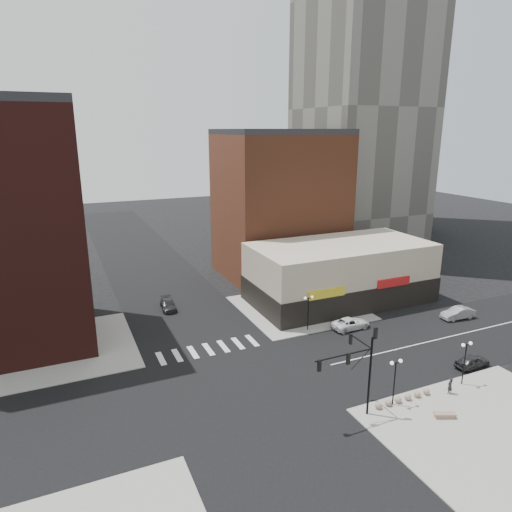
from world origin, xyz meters
TOP-DOWN VIEW (x-y plane):
  - ground at (0.00, 0.00)m, footprint 240.00×240.00m
  - road_ew at (0.00, 0.00)m, footprint 200.00×14.00m
  - road_ns at (0.00, 0.00)m, footprint 14.00×200.00m
  - sidewalk_nw at (-14.50, 14.50)m, footprint 15.00×15.00m
  - sidewalk_ne at (14.50, 14.50)m, footprint 15.00×15.00m
  - sidewalk_se at (16.00, -14.00)m, footprint 18.00×14.00m
  - building_ne_midrise at (19.00, 29.50)m, footprint 18.00×15.00m
  - tower_far at (60.00, 56.00)m, footprint 18.00×18.00m
  - building_ne_row at (21.00, 15.00)m, footprint 24.20×12.20m
  - traffic_signal at (7.24, -7.83)m, footprint 5.59×3.09m
  - street_lamp_se_a at (11.00, -8.00)m, footprint 1.22×0.32m
  - street_lamp_se_b at (19.00, -8.00)m, footprint 1.22×0.32m
  - street_lamp_ne at (12.00, 8.00)m, footprint 1.22×0.32m
  - bollard_row at (12.12, -8.00)m, footprint 5.81×0.56m
  - white_suv at (16.91, 6.50)m, footprint 4.87×2.46m
  - dark_sedan_east at (22.54, -6.00)m, footprint 3.79×1.64m
  - silver_sedan at (30.81, 3.51)m, footprint 4.46×1.84m
  - dark_sedan_north at (-1.34, 21.17)m, footprint 2.09×4.41m
  - pedestrian at (16.70, -8.72)m, footprint 0.60×0.43m
  - stone_bench at (13.62, -11.19)m, footprint 1.80×1.18m

SIDE VIEW (x-z plane):
  - ground at x=0.00m, z-range 0.00..0.00m
  - road_ew at x=0.00m, z-range 0.00..0.02m
  - road_ns at x=0.00m, z-range 0.00..0.02m
  - sidewalk_nw at x=-14.50m, z-range 0.00..0.12m
  - sidewalk_ne at x=14.50m, z-range 0.00..0.12m
  - sidewalk_se at x=16.00m, z-range 0.00..0.12m
  - stone_bench at x=13.62m, z-range 0.13..0.54m
  - bollard_row at x=12.12m, z-range 0.12..0.68m
  - dark_sedan_north at x=-1.34m, z-range 0.00..1.24m
  - dark_sedan_east at x=22.54m, z-range 0.00..1.27m
  - white_suv at x=16.91m, z-range 0.00..1.32m
  - silver_sedan at x=30.81m, z-range 0.00..1.43m
  - pedestrian at x=16.70m, z-range 0.12..1.66m
  - street_lamp_se_a at x=11.00m, z-range 1.21..5.37m
  - street_lamp_se_b at x=19.00m, z-range 1.21..5.37m
  - street_lamp_ne at x=12.00m, z-range 1.21..5.37m
  - building_ne_row at x=21.00m, z-range -0.70..7.30m
  - traffic_signal at x=7.24m, z-range 1.07..8.85m
  - building_ne_midrise at x=19.00m, z-range 0.00..22.00m
  - tower_far at x=60.00m, z-range 0.00..82.00m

